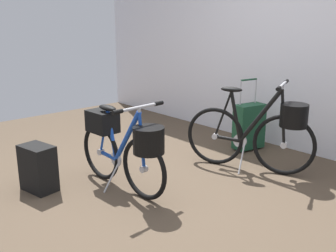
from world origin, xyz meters
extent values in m
plane|color=brown|center=(0.00, 0.00, 0.00)|extent=(6.87, 6.87, 0.00)
cube|color=silver|center=(0.00, 2.04, 1.53)|extent=(6.87, 0.10, 3.07)
torus|color=black|center=(0.00, -0.13, 0.27)|extent=(0.54, 0.07, 0.54)
cylinder|color=#B7B7BC|center=(0.00, -0.13, 0.27)|extent=(0.06, 0.05, 0.06)
torus|color=black|center=(-0.62, -0.16, 0.27)|extent=(0.54, 0.07, 0.54)
cylinder|color=#B7B7BC|center=(-0.62, -0.16, 0.27)|extent=(0.06, 0.05, 0.06)
cylinder|color=#1947B2|center=(-0.50, -0.15, 0.26)|extent=(0.24, 0.05, 0.05)
cylinder|color=#1947B2|center=(-0.21, -0.14, 0.51)|extent=(0.37, 0.06, 0.52)
cylinder|color=#1947B2|center=(-0.43, -0.15, 0.48)|extent=(0.14, 0.04, 0.45)
cylinder|color=#1947B2|center=(-0.50, -0.15, 0.26)|extent=(0.24, 0.04, 0.04)
cylinder|color=#1947B2|center=(-0.02, -0.13, 0.51)|extent=(0.08, 0.03, 0.49)
cylinder|color=#1947B2|center=(-0.55, -0.16, 0.49)|extent=(0.16, 0.03, 0.44)
ellipsoid|color=black|center=(-0.48, -0.15, 0.72)|extent=(0.22, 0.10, 0.05)
cylinder|color=#B7B7BC|center=(-0.05, -0.13, 0.78)|extent=(0.03, 0.03, 0.04)
cylinder|color=#B7B7BC|center=(-0.05, -0.13, 0.80)|extent=(0.05, 0.44, 0.03)
cylinder|color=black|center=(-0.03, -0.35, 0.80)|extent=(0.04, 0.09, 0.04)
cylinder|color=black|center=(-0.06, 0.09, 0.80)|extent=(0.04, 0.09, 0.04)
cylinder|color=#B7B7BC|center=(-0.38, -0.15, 0.26)|extent=(0.14, 0.02, 0.14)
cylinder|color=#B7B7BC|center=(-0.33, -0.24, 0.12)|extent=(0.03, 0.19, 0.25)
cylinder|color=black|center=(0.07, -0.12, 0.54)|extent=(0.27, 0.27, 0.22)
cube|color=black|center=(-0.57, -0.16, 0.58)|extent=(0.29, 0.21, 0.20)
torus|color=black|center=(0.49, 1.22, 0.30)|extent=(0.58, 0.28, 0.61)
cylinder|color=#B7B7BC|center=(0.49, 1.22, 0.30)|extent=(0.07, 0.07, 0.06)
torus|color=black|center=(-0.15, 0.95, 0.30)|extent=(0.58, 0.28, 0.61)
cylinder|color=#B7B7BC|center=(-0.15, 0.95, 0.30)|extent=(0.07, 0.07, 0.06)
cylinder|color=black|center=(-0.03, 1.00, 0.30)|extent=(0.26, 0.14, 0.05)
cylinder|color=black|center=(0.27, 1.12, 0.57)|extent=(0.40, 0.20, 0.59)
cylinder|color=black|center=(0.04, 1.03, 0.54)|extent=(0.15, 0.09, 0.51)
cylinder|color=black|center=(-0.03, 1.00, 0.30)|extent=(0.26, 0.13, 0.04)
cylinder|color=black|center=(0.47, 1.21, 0.58)|extent=(0.09, 0.06, 0.55)
cylinder|color=black|center=(-0.08, 0.98, 0.55)|extent=(0.17, 0.09, 0.49)
ellipsoid|color=black|center=(-0.01, 1.01, 0.81)|extent=(0.24, 0.17, 0.05)
cylinder|color=#B7B7BC|center=(0.44, 1.20, 0.87)|extent=(0.03, 0.03, 0.04)
cylinder|color=#B7B7BC|center=(0.44, 1.20, 0.89)|extent=(0.20, 0.42, 0.03)
cylinder|color=black|center=(0.53, 1.00, 0.89)|extent=(0.07, 0.10, 0.04)
cylinder|color=black|center=(0.36, 1.40, 0.89)|extent=(0.07, 0.10, 0.04)
cylinder|color=#B7B7BC|center=(0.09, 1.05, 0.29)|extent=(0.13, 0.07, 0.14)
cylinder|color=#B7B7BC|center=(0.17, 0.99, 0.14)|extent=(0.09, 0.18, 0.28)
cylinder|color=black|center=(0.56, 1.25, 0.61)|extent=(0.34, 0.34, 0.22)
cube|color=#19472D|center=(-0.21, 1.60, 0.28)|extent=(0.25, 0.39, 0.52)
cylinder|color=#B7B7BC|center=(-0.27, 1.50, 0.68)|extent=(0.02, 0.02, 0.28)
cylinder|color=#B7B7BC|center=(-0.23, 1.72, 0.68)|extent=(0.02, 0.02, 0.28)
cylinder|color=#19472D|center=(-0.25, 1.61, 0.82)|extent=(0.06, 0.23, 0.02)
cylinder|color=black|center=(-0.18, 1.47, 0.02)|extent=(0.04, 0.03, 0.04)
cylinder|color=black|center=(-0.13, 1.72, 0.02)|extent=(0.04, 0.03, 0.04)
cube|color=black|center=(-0.77, -0.72, 0.21)|extent=(0.35, 0.26, 0.42)
cube|color=black|center=(-0.79, -0.60, 0.15)|extent=(0.22, 0.07, 0.18)
camera|label=1|loc=(2.42, -2.03, 1.50)|focal=41.71mm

